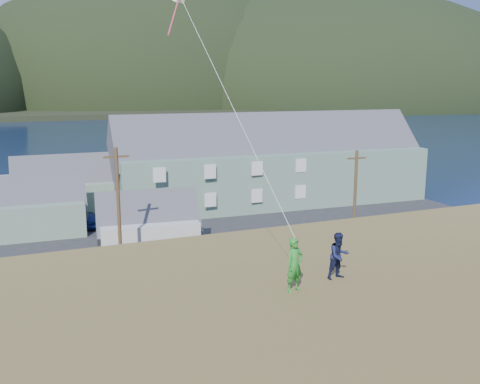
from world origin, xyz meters
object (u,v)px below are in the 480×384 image
object	(u,v)px
lodge	(271,162)
shed_white	(148,227)
wharf	(32,185)
kite_flyer_navy	(339,256)
shed_palegreen_far	(70,187)
shed_palegreen_near	(34,208)
kite_flyer_green	(295,265)

from	to	relation	value
lodge	shed_white	size ratio (longest dim) A/B	4.25
wharf	lodge	world-z (taller)	lodge
wharf	kite_flyer_navy	bearing A→B (deg)	-82.34
shed_white	kite_flyer_navy	bearing A→B (deg)	-82.94
lodge	shed_palegreen_far	size ratio (longest dim) A/B	3.13
lodge	kite_flyer_navy	size ratio (longest dim) A/B	23.48
lodge	kite_flyer_navy	xyz separation A→B (m)	(-16.80, -39.46, 3.24)
kite_flyer_navy	shed_palegreen_far	bearing A→B (deg)	92.43
lodge	shed_white	bearing A→B (deg)	-139.30
lodge	kite_flyer_navy	world-z (taller)	lodge
shed_palegreen_near	kite_flyer_green	distance (m)	37.19
shed_palegreen_near	kite_flyer_green	xyz separation A→B (m)	(6.45, -36.19, 5.58)
kite_flyer_navy	shed_palegreen_near	bearing A→B (deg)	99.25
lodge	shed_palegreen_far	bearing A→B (deg)	174.83
shed_palegreen_near	shed_palegreen_far	bearing A→B (deg)	63.23
shed_palegreen_far	kite_flyer_navy	xyz separation A→B (m)	(4.58, -42.36, 5.08)
wharf	lodge	distance (m)	31.71
shed_palegreen_far	kite_flyer_green	distance (m)	43.15
wharf	shed_white	xyz separation A→B (m)	(7.61, -32.85, 1.94)
shed_white	kite_flyer_green	xyz separation A→B (m)	(-1.49, -26.42, 5.63)
wharf	shed_palegreen_far	world-z (taller)	shed_palegreen_far
lodge	wharf	bearing A→B (deg)	144.41
wharf	kite_flyer_green	xyz separation A→B (m)	(6.11, -59.26, 7.57)
wharf	kite_flyer_green	bearing A→B (deg)	-84.11
lodge	kite_flyer_green	size ratio (longest dim) A/B	21.56
kite_flyer_navy	lodge	bearing A→B (deg)	63.20
wharf	shed_white	bearing A→B (deg)	-76.96
wharf	shed_palegreen_near	world-z (taller)	shed_palegreen_near
shed_palegreen_far	kite_flyer_green	bearing A→B (deg)	-85.37
shed_palegreen_far	kite_flyer_green	size ratio (longest dim) A/B	6.89
kite_flyer_green	kite_flyer_navy	distance (m)	1.85
kite_flyer_navy	shed_white	bearing A→B (deg)	86.94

